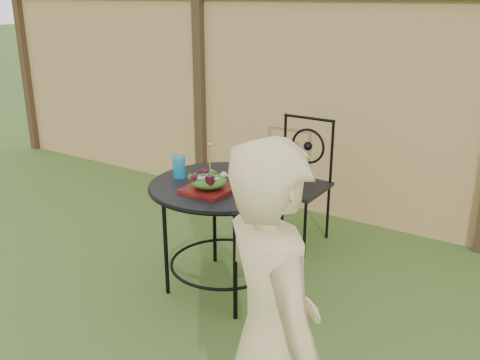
{
  "coord_description": "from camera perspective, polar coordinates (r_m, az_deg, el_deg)",
  "views": [
    {
      "loc": [
        1.76,
        -1.86,
        1.83
      ],
      "look_at": [
        0.08,
        0.72,
        0.75
      ],
      "focal_mm": 40.0,
      "sensor_mm": 36.0,
      "label": 1
    }
  ],
  "objects": [
    {
      "name": "patio_table",
      "position": [
        3.34,
        -1.79,
        -2.62
      ],
      "size": [
        0.92,
        0.92,
        0.72
      ],
      "color": "black",
      "rests_on": "ground"
    },
    {
      "name": "diner",
      "position": [
        1.88,
        3.39,
        -16.89
      ],
      "size": [
        0.63,
        0.58,
        1.44
      ],
      "primitive_type": "imported",
      "rotation": [
        0.0,
        0.0,
        2.55
      ],
      "color": "tan",
      "rests_on": "ground"
    },
    {
      "name": "fork",
      "position": [
        3.1,
        -3.23,
        2.12
      ],
      "size": [
        0.01,
        0.01,
        0.18
      ],
      "primitive_type": "cylinder",
      "color": "silver",
      "rests_on": "salad"
    },
    {
      "name": "drinking_glass",
      "position": [
        3.4,
        -6.51,
        1.4
      ],
      "size": [
        0.08,
        0.08,
        0.14
      ],
      "primitive_type": "cylinder",
      "color": "#0D6A99",
      "rests_on": "patio_table"
    },
    {
      "name": "ground",
      "position": [
        3.15,
        -8.74,
        -16.5
      ],
      "size": [
        60.0,
        60.0,
        0.0
      ],
      "primitive_type": "plane",
      "color": "#274616",
      "rests_on": "ground"
    },
    {
      "name": "fence",
      "position": [
        4.51,
        9.5,
        7.73
      ],
      "size": [
        8.0,
        0.12,
        1.9
      ],
      "color": "tan",
      "rests_on": "ground"
    },
    {
      "name": "patio_chair",
      "position": [
        4.08,
        6.18,
        0.19
      ],
      "size": [
        0.46,
        0.46,
        0.95
      ],
      "color": "black",
      "rests_on": "ground"
    },
    {
      "name": "salad_plate",
      "position": [
        3.16,
        -3.32,
        -1.0
      ],
      "size": [
        0.27,
        0.27,
        0.02
      ],
      "primitive_type": "cube",
      "color": "#440A09",
      "rests_on": "patio_table"
    },
    {
      "name": "salad",
      "position": [
        3.14,
        -3.33,
        -0.11
      ],
      "size": [
        0.21,
        0.21,
        0.08
      ],
      "primitive_type": "ellipsoid",
      "color": "#235614",
      "rests_on": "salad_plate"
    }
  ]
}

